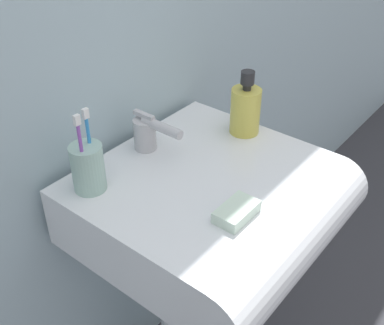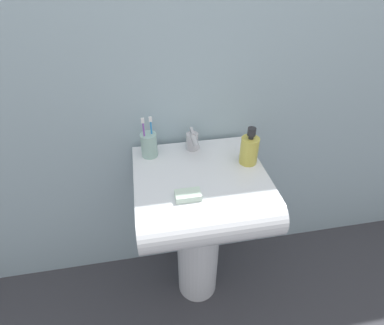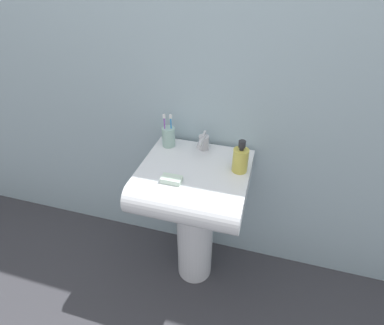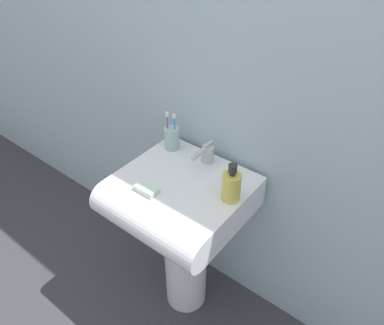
# 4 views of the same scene
# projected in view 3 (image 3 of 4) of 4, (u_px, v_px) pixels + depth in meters

# --- Properties ---
(ground_plane) EXTENTS (6.00, 6.00, 0.00)m
(ground_plane) POSITION_uv_depth(u_px,v_px,m) (195.00, 269.00, 1.86)
(ground_plane) COLOR #38383D
(ground_plane) RESTS_ON ground
(wall_back) EXTENTS (5.00, 0.05, 2.40)m
(wall_back) POSITION_uv_depth(u_px,v_px,m) (211.00, 62.00, 1.38)
(wall_back) COLOR #9EB7C1
(wall_back) RESTS_ON ground
(sink_pedestal) EXTENTS (0.20, 0.20, 0.65)m
(sink_pedestal) POSITION_uv_depth(u_px,v_px,m) (195.00, 233.00, 1.68)
(sink_pedestal) COLOR white
(sink_pedestal) RESTS_ON ground
(sink_basin) EXTENTS (0.51, 0.50, 0.14)m
(sink_basin) POSITION_uv_depth(u_px,v_px,m) (192.00, 184.00, 1.41)
(sink_basin) COLOR white
(sink_basin) RESTS_ON sink_pedestal
(faucet) EXTENTS (0.05, 0.13, 0.09)m
(faucet) POSITION_uv_depth(u_px,v_px,m) (203.00, 142.00, 1.50)
(faucet) COLOR #B7B7BC
(faucet) RESTS_ON sink_basin
(toothbrush_cup) EXTENTS (0.07, 0.07, 0.18)m
(toothbrush_cup) POSITION_uv_depth(u_px,v_px,m) (169.00, 137.00, 1.53)
(toothbrush_cup) COLOR #99BFB2
(toothbrush_cup) RESTS_ON sink_basin
(soap_bottle) EXTENTS (0.07, 0.07, 0.16)m
(soap_bottle) POSITION_uv_depth(u_px,v_px,m) (240.00, 159.00, 1.34)
(soap_bottle) COLOR gold
(soap_bottle) RESTS_ON sink_basin
(bar_soap) EXTENTS (0.09, 0.05, 0.02)m
(bar_soap) POSITION_uv_depth(u_px,v_px,m) (172.00, 179.00, 1.30)
(bar_soap) COLOR silver
(bar_soap) RESTS_ON sink_basin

